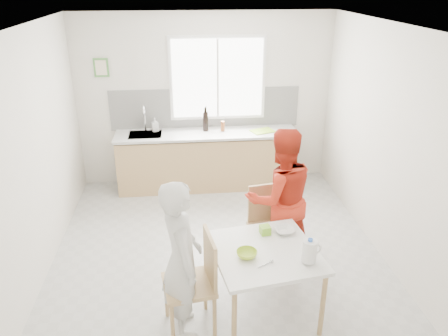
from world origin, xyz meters
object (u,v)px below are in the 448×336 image
object	(u,v)px
dining_table	(265,257)
chair_left	(197,279)
chair_far	(268,222)
bowl_green	(247,254)
person_red	(280,199)
bowl_white	(284,230)
person_white	(182,260)
wine_bottle_b	(205,122)
milk_jug	(310,251)
wine_bottle_a	(206,121)

from	to	relation	value
dining_table	chair_left	size ratio (longest dim) A/B	1.12
chair_far	bowl_green	xyz separation A→B (m)	(-0.40, -0.95, 0.25)
person_red	bowl_white	world-z (taller)	person_red
chair_far	bowl_green	world-z (taller)	chair_far
person_white	wine_bottle_b	world-z (taller)	person_white
bowl_white	milk_jug	size ratio (longest dim) A/B	0.86
chair_left	chair_far	bearing A→B (deg)	128.79
dining_table	wine_bottle_a	xyz separation A→B (m)	(-0.37, 3.08, 0.41)
bowl_green	wine_bottle_b	world-z (taller)	wine_bottle_b
chair_far	person_white	distance (m)	1.44
bowl_green	wine_bottle_a	world-z (taller)	wine_bottle_a
chair_far	wine_bottle_a	world-z (taller)	wine_bottle_a
wine_bottle_a	chair_far	bearing A→B (deg)	-75.37
dining_table	bowl_green	distance (m)	0.23
chair_left	wine_bottle_b	xyz separation A→B (m)	(0.28, 3.19, 0.52)
person_white	milk_jug	size ratio (longest dim) A/B	6.73
dining_table	person_red	world-z (taller)	person_red
chair_far	person_red	distance (m)	0.33
chair_far	person_white	size ratio (longest dim) A/B	0.61
chair_far	person_white	bearing A→B (deg)	-144.56
chair_left	dining_table	bearing A→B (deg)	90.00
chair_far	bowl_white	world-z (taller)	chair_far
dining_table	chair_left	bearing A→B (deg)	-170.76
wine_bottle_a	wine_bottle_b	size ratio (longest dim) A/B	1.07
chair_far	person_red	bearing A→B (deg)	-11.04
bowl_white	milk_jug	bearing A→B (deg)	-78.22
chair_left	milk_jug	bearing A→B (deg)	74.29
bowl_white	chair_left	bearing A→B (deg)	-156.36
milk_jug	person_white	bearing A→B (deg)	166.05
wine_bottle_b	dining_table	bearing A→B (deg)	-82.94
dining_table	bowl_white	size ratio (longest dim) A/B	5.52
person_red	wine_bottle_a	world-z (taller)	person_red
chair_left	wine_bottle_a	size ratio (longest dim) A/B	3.14
bowl_green	bowl_white	world-z (taller)	bowl_green
bowl_green	wine_bottle_b	xyz separation A→B (m)	(-0.19, 3.17, 0.29)
bowl_white	wine_bottle_b	xyz separation A→B (m)	(-0.64, 2.79, 0.29)
dining_table	chair_left	world-z (taller)	chair_left
chair_left	person_white	xyz separation A→B (m)	(-0.13, -0.02, 0.24)
wine_bottle_b	chair_far	bearing A→B (deg)	-74.96
dining_table	milk_jug	world-z (taller)	milk_jug
wine_bottle_b	person_white	bearing A→B (deg)	-97.34
person_white	bowl_green	xyz separation A→B (m)	(0.61, 0.05, -0.01)
bowl_green	bowl_white	size ratio (longest dim) A/B	0.96
chair_far	milk_jug	bearing A→B (deg)	-91.37
chair_far	person_red	size ratio (longest dim) A/B	0.57
person_white	person_red	size ratio (longest dim) A/B	0.94
person_red	bowl_green	bearing A→B (deg)	51.89
person_white	bowl_white	size ratio (longest dim) A/B	7.80
bowl_green	chair_far	bearing A→B (deg)	67.03
chair_left	person_white	world-z (taller)	person_white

